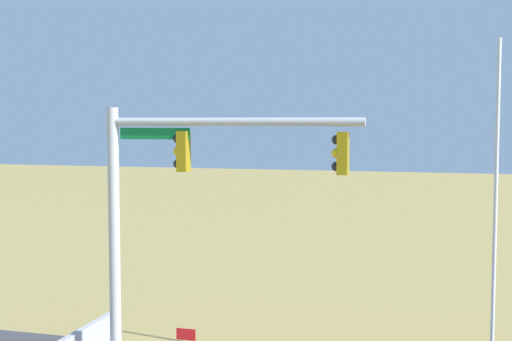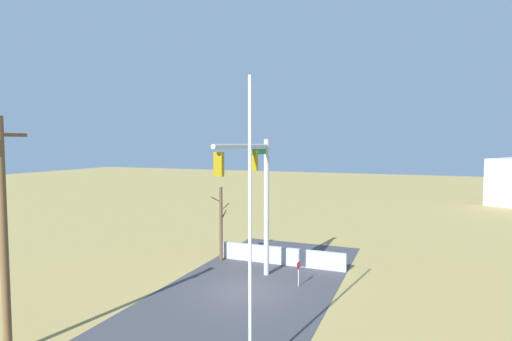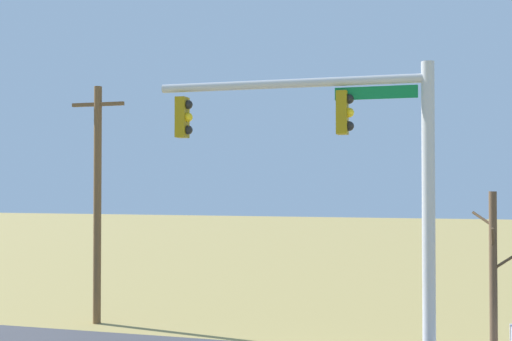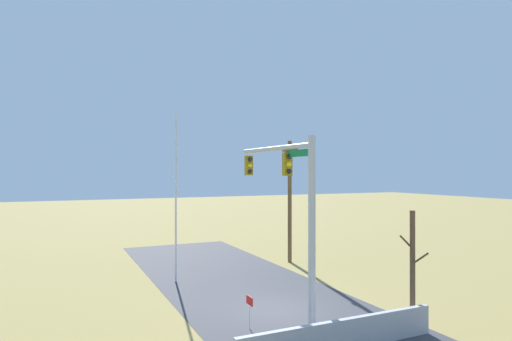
{
  "view_description": "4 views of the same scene",
  "coord_description": "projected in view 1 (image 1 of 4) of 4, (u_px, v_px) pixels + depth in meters",
  "views": [
    {
      "loc": [
        -5.22,
        15.15,
        6.91
      ],
      "look_at": [
        -1.04,
        0.13,
        5.79
      ],
      "focal_mm": 48.04,
      "sensor_mm": 36.0,
      "label": 1
    },
    {
      "loc": [
        -17.16,
        -7.31,
        7.0
      ],
      "look_at": [
        -0.6,
        -0.72,
        5.82
      ],
      "focal_mm": 28.19,
      "sensor_mm": 36.0,
      "label": 2
    },
    {
      "loc": [
        3.0,
        -14.66,
        4.59
      ],
      "look_at": [
        -1.32,
        0.4,
        4.94
      ],
      "focal_mm": 46.54,
      "sensor_mm": 36.0,
      "label": 3
    },
    {
      "loc": [
        16.24,
        -8.66,
        5.88
      ],
      "look_at": [
        -1.19,
        -0.54,
        5.94
      ],
      "focal_mm": 30.13,
      "sensor_mm": 36.0,
      "label": 4
    }
  ],
  "objects": [
    {
      "name": "open_sign",
      "position": [
        186.0,
        340.0,
        18.82
      ],
      "size": [
        0.56,
        0.04,
        1.22
      ],
      "color": "silver",
      "rests_on": "ground_plane"
    },
    {
      "name": "flagpole",
      "position": [
        495.0,
        218.0,
        17.14
      ],
      "size": [
        0.1,
        0.1,
        8.97
      ],
      "primitive_type": "cylinder",
      "color": "silver",
      "rests_on": "ground_plane"
    },
    {
      "name": "signal_mast",
      "position": [
        172.0,
        202.0,
        16.43
      ],
      "size": [
        6.27,
        0.41,
        7.25
      ],
      "color": "#B2B5BA",
      "rests_on": "ground_plane"
    }
  ]
}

